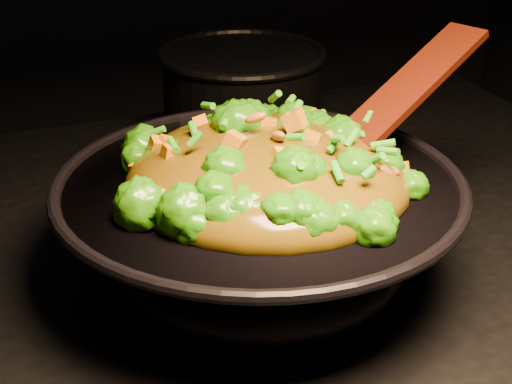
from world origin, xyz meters
name	(u,v)px	position (x,y,z in m)	size (l,w,h in m)	color
wok	(259,232)	(-0.03, -0.10, 0.96)	(0.43, 0.43, 0.12)	black
stir_fry	(268,138)	(-0.02, -0.10, 1.07)	(0.30, 0.30, 0.10)	#2B7E09
spatula	(382,114)	(0.12, -0.09, 1.08)	(0.34, 0.05, 0.01)	#351003
back_pot	(243,93)	(0.10, 0.30, 0.97)	(0.25, 0.25, 0.14)	black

